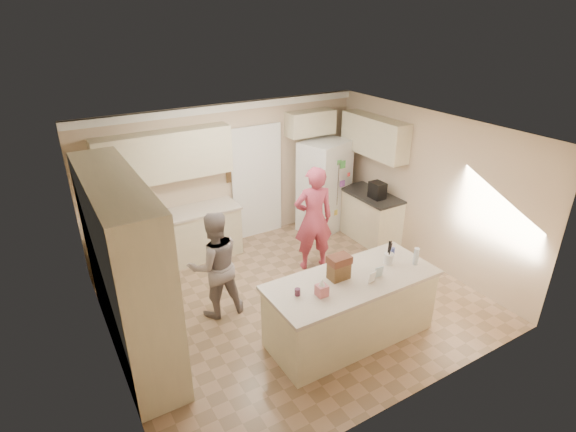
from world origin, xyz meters
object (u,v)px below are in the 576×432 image
utensil_crock (389,258)px  teen_boy (215,265)px  tissue_box (322,290)px  dollhouse_body (339,271)px  refrigerator (324,186)px  teen_girl (314,219)px  island_base (350,309)px  coffee_maker (377,190)px

utensil_crock → teen_boy: bearing=145.4°
tissue_box → teen_boy: size_ratio=0.09×
dollhouse_body → refrigerator: bearing=58.2°
refrigerator → teen_girl: size_ratio=0.99×
dollhouse_body → teen_girl: teen_girl is taller
utensil_crock → dollhouse_body: (-0.80, 0.05, 0.04)m
teen_boy → teen_girl: bearing=-165.3°
teen_girl → dollhouse_body: bearing=82.2°
island_base → dollhouse_body: (-0.15, 0.10, 0.60)m
utensil_crock → refrigerator: bearing=71.7°
refrigerator → utensil_crock: (-0.94, -2.87, 0.10)m
island_base → teen_boy: (-1.32, 1.41, 0.36)m
island_base → dollhouse_body: dollhouse_body is taller
dollhouse_body → teen_girl: size_ratio=0.14×
teen_boy → refrigerator: bearing=-148.7°
dollhouse_body → teen_boy: size_ratio=0.16×
island_base → teen_boy: teen_boy is taller
utensil_crock → dollhouse_body: dollhouse_body is taller
utensil_crock → teen_girl: teen_girl is taller
refrigerator → coffee_maker: bearing=-83.6°
dollhouse_body → teen_boy: (-1.17, 1.31, -0.24)m
coffee_maker → refrigerator: bearing=114.1°
utensil_crock → island_base: bearing=-175.6°
refrigerator → island_base: size_ratio=0.82×
island_base → teen_boy: bearing=133.1°
teen_boy → teen_girl: size_ratio=0.88×
utensil_crock → tissue_box: 1.21m
island_base → teen_girl: (0.58, 1.77, 0.47)m
island_base → refrigerator: bearing=61.3°
refrigerator → island_base: bearing=-136.4°
refrigerator → dollhouse_body: size_ratio=6.92×
utensil_crock → dollhouse_body: 0.80m
teen_boy → teen_girl: teen_girl is taller
refrigerator → dollhouse_body: (-1.74, -2.82, 0.14)m
utensil_crock → teen_boy: (-1.97, 1.36, -0.20)m
refrigerator → island_base: (-1.59, -2.92, -0.46)m
coffee_maker → teen_girl: (-1.47, -0.13, -0.16)m
teen_girl → coffee_maker: bearing=-159.1°
teen_boy → utensil_crock: bearing=149.3°
dollhouse_body → utensil_crock: bearing=-3.6°
utensil_crock → teen_boy: size_ratio=0.09×
refrigerator → island_base: refrigerator is taller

